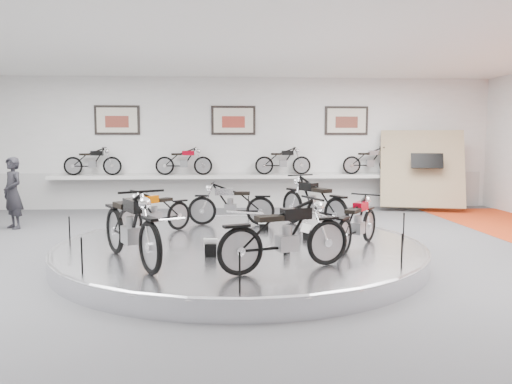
{
  "coord_description": "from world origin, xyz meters",
  "views": [
    {
      "loc": [
        -0.27,
        -8.41,
        2.11
      ],
      "look_at": [
        0.29,
        0.6,
        1.16
      ],
      "focal_mm": 35.0,
      "sensor_mm": 36.0,
      "label": 1
    }
  ],
  "objects": [
    {
      "name": "floor",
      "position": [
        0.0,
        0.0,
        0.0
      ],
      "size": [
        16.0,
        16.0,
        0.0
      ],
      "primitive_type": "plane",
      "color": "#535355",
      "rests_on": "ground"
    },
    {
      "name": "ceiling",
      "position": [
        0.0,
        0.0,
        4.0
      ],
      "size": [
        16.0,
        16.0,
        0.0
      ],
      "primitive_type": "plane",
      "rotation": [
        3.14,
        0.0,
        0.0
      ],
      "color": "white",
      "rests_on": "wall_back"
    },
    {
      "name": "wall_back",
      "position": [
        0.0,
        7.0,
        2.0
      ],
      "size": [
        16.0,
        0.0,
        16.0
      ],
      "primitive_type": "plane",
      "rotation": [
        1.57,
        0.0,
        0.0
      ],
      "color": "white",
      "rests_on": "floor"
    },
    {
      "name": "wall_front",
      "position": [
        0.0,
        -7.0,
        2.0
      ],
      "size": [
        16.0,
        0.0,
        16.0
      ],
      "primitive_type": "plane",
      "rotation": [
        -1.57,
        0.0,
        0.0
      ],
      "color": "white",
      "rests_on": "floor"
    },
    {
      "name": "dado_band",
      "position": [
        0.0,
        6.98,
        0.55
      ],
      "size": [
        15.68,
        0.04,
        1.1
      ],
      "primitive_type": "cube",
      "color": "#BCBCBA",
      "rests_on": "floor"
    },
    {
      "name": "display_platform",
      "position": [
        0.0,
        0.3,
        0.15
      ],
      "size": [
        6.4,
        6.4,
        0.3
      ],
      "primitive_type": "cylinder",
      "color": "silver",
      "rests_on": "floor"
    },
    {
      "name": "platform_rim",
      "position": [
        0.0,
        0.3,
        0.27
      ],
      "size": [
        6.4,
        6.4,
        0.1
      ],
      "primitive_type": "torus",
      "color": "#B2B2BA",
      "rests_on": "display_platform"
    },
    {
      "name": "shelf",
      "position": [
        0.0,
        6.7,
        1.0
      ],
      "size": [
        11.0,
        0.55,
        0.1
      ],
      "primitive_type": "cube",
      "color": "silver",
      "rests_on": "wall_back"
    },
    {
      "name": "poster_left",
      "position": [
        -3.5,
        6.96,
        2.7
      ],
      "size": [
        1.35,
        0.06,
        0.88
      ],
      "primitive_type": "cube",
      "color": "beige",
      "rests_on": "wall_back"
    },
    {
      "name": "poster_center",
      "position": [
        0.0,
        6.96,
        2.7
      ],
      "size": [
        1.35,
        0.06,
        0.88
      ],
      "primitive_type": "cube",
      "color": "beige",
      "rests_on": "wall_back"
    },
    {
      "name": "poster_right",
      "position": [
        3.5,
        6.96,
        2.7
      ],
      "size": [
        1.35,
        0.06,
        0.88
      ],
      "primitive_type": "cube",
      "color": "beige",
      "rests_on": "wall_back"
    },
    {
      "name": "display_panel",
      "position": [
        5.6,
        6.1,
        1.25
      ],
      "size": [
        2.56,
        1.52,
        2.3
      ],
      "primitive_type": "cube",
      "rotation": [
        -0.35,
        0.0,
        -0.26
      ],
      "color": "#978261",
      "rests_on": "floor"
    },
    {
      "name": "shelf_bike_a",
      "position": [
        -4.2,
        6.7,
        1.42
      ],
      "size": [
        1.22,
        0.43,
        0.73
      ],
      "primitive_type": null,
      "color": "black",
      "rests_on": "shelf"
    },
    {
      "name": "shelf_bike_b",
      "position": [
        -1.5,
        6.7,
        1.42
      ],
      "size": [
        1.22,
        0.43,
        0.73
      ],
      "primitive_type": null,
      "color": "maroon",
      "rests_on": "shelf"
    },
    {
      "name": "shelf_bike_c",
      "position": [
        1.5,
        6.7,
        1.42
      ],
      "size": [
        1.22,
        0.43,
        0.73
      ],
      "primitive_type": null,
      "color": "black",
      "rests_on": "shelf"
    },
    {
      "name": "shelf_bike_d",
      "position": [
        4.2,
        6.7,
        1.42
      ],
      "size": [
        1.22,
        0.43,
        0.73
      ],
      "primitive_type": null,
      "color": "#A2A1A6",
      "rests_on": "shelf"
    },
    {
      "name": "bike_a",
      "position": [
        1.53,
        1.63,
        0.84
      ],
      "size": [
        1.42,
        1.94,
        1.09
      ],
      "primitive_type": null,
      "rotation": [
        0.0,
        0.0,
        2.04
      ],
      "color": "black",
      "rests_on": "display_platform"
    },
    {
      "name": "bike_b",
      "position": [
        -0.14,
        2.11,
        0.76
      ],
      "size": [
        1.61,
        0.69,
        0.92
      ],
      "primitive_type": null,
      "rotation": [
        0.0,
        0.0,
        3.05
      ],
      "color": "#A2A1A6",
      "rests_on": "display_platform"
    },
    {
      "name": "bike_c",
      "position": [
        -1.61,
        1.16,
        0.74
      ],
      "size": [
        1.41,
        1.44,
        0.88
      ],
      "primitive_type": null,
      "rotation": [
        0.0,
        0.0,
        3.95
      ],
      "color": "#B04B00",
      "rests_on": "display_platform"
    },
    {
      "name": "bike_d",
      "position": [
        -1.65,
        -1.1,
        0.86
      ],
      "size": [
        1.53,
        1.99,
        1.12
      ],
      "primitive_type": null,
      "rotation": [
        0.0,
        0.0,
        5.23
      ],
      "color": "black",
      "rests_on": "display_platform"
    },
    {
      "name": "bike_e",
      "position": [
        0.56,
        -1.64,
        0.81
      ],
      "size": [
        1.82,
        1.18,
        1.01
      ],
      "primitive_type": null,
      "rotation": [
        0.0,
        0.0,
        6.65
      ],
      "color": "black",
      "rests_on": "display_platform"
    },
    {
      "name": "bike_f",
      "position": [
        1.94,
        -0.3,
        0.74
      ],
      "size": [
        1.3,
        1.54,
        0.89
      ],
      "primitive_type": null,
      "rotation": [
        0.0,
        0.0,
        7.24
      ],
      "color": "maroon",
      "rests_on": "display_platform"
    },
    {
      "name": "visitor",
      "position": [
        -5.3,
        3.68,
        0.85
      ],
      "size": [
        0.74,
        0.72,
        1.71
      ],
      "primitive_type": "imported",
      "rotation": [
        0.0,
        0.0,
        -0.74
      ],
      "color": "black",
      "rests_on": "floor"
    }
  ]
}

